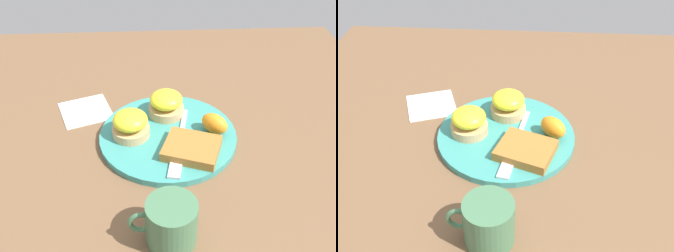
# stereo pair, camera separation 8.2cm
# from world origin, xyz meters

# --- Properties ---
(ground_plane) EXTENTS (1.10, 1.10, 0.00)m
(ground_plane) POSITION_xyz_m (0.00, 0.00, 0.00)
(ground_plane) COLOR brown
(plate) EXTENTS (0.29, 0.29, 0.01)m
(plate) POSITION_xyz_m (0.00, 0.00, 0.01)
(plate) COLOR teal
(plate) RESTS_ON ground_plane
(sandwich_benedict_left) EXTENTS (0.08, 0.08, 0.06)m
(sandwich_benedict_left) POSITION_xyz_m (-0.00, -0.07, 0.04)
(sandwich_benedict_left) COLOR tan
(sandwich_benedict_left) RESTS_ON plate
(sandwich_benedict_right) EXTENTS (0.08, 0.08, 0.06)m
(sandwich_benedict_right) POSITION_xyz_m (0.08, -0.00, 0.04)
(sandwich_benedict_right) COLOR tan
(sandwich_benedict_right) RESTS_ON plate
(hashbrown_patty) EXTENTS (0.13, 0.12, 0.02)m
(hashbrown_patty) POSITION_xyz_m (-0.04, 0.06, 0.02)
(hashbrown_patty) COLOR #9B662B
(hashbrown_patty) RESTS_ON plate
(orange_wedge) EXTENTS (0.07, 0.07, 0.04)m
(orange_wedge) POSITION_xyz_m (-0.10, -0.00, 0.04)
(orange_wedge) COLOR orange
(orange_wedge) RESTS_ON plate
(fork) EXTENTS (0.06, 0.22, 0.00)m
(fork) POSITION_xyz_m (-0.02, 0.04, 0.02)
(fork) COLOR silver
(fork) RESTS_ON plate
(cup) EXTENTS (0.11, 0.08, 0.08)m
(cup) POSITION_xyz_m (0.01, 0.26, 0.04)
(cup) COLOR #42704C
(cup) RESTS_ON ground_plane
(napkin) EXTENTS (0.14, 0.14, 0.00)m
(napkin) POSITION_xyz_m (0.19, -0.11, 0.00)
(napkin) COLOR white
(napkin) RESTS_ON ground_plane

